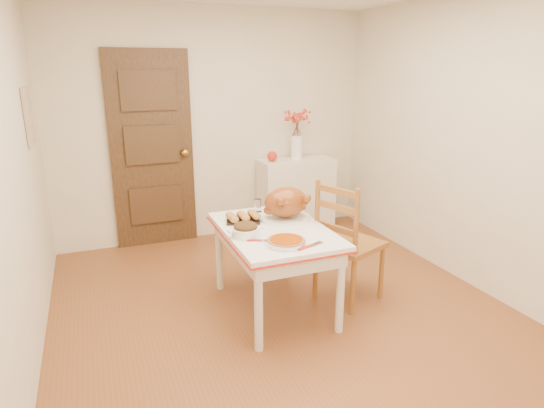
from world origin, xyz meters
name	(u,v)px	position (x,y,z in m)	size (l,w,h in m)	color
floor	(286,315)	(0.00, 0.00, 0.00)	(3.50, 4.00, 0.00)	brown
wall_back	(215,126)	(0.00, 2.00, 1.25)	(3.50, 0.00, 2.50)	beige
wall_front	(537,269)	(0.00, -2.00, 1.25)	(3.50, 0.00, 2.50)	beige
wall_left	(10,180)	(-1.75, 0.00, 1.25)	(0.00, 4.00, 2.50)	beige
wall_right	(477,144)	(1.75, 0.00, 1.25)	(0.00, 4.00, 2.50)	beige
door_back	(152,151)	(-0.70, 1.97, 1.03)	(0.85, 0.06, 2.06)	black
photo_board	(29,116)	(-1.73, 1.20, 1.50)	(0.03, 0.35, 0.45)	tan
sideboard	(296,195)	(0.89, 1.78, 0.43)	(0.86, 0.38, 0.86)	silver
kitchen_table	(274,269)	(-0.05, 0.14, 0.34)	(0.79, 1.15, 0.69)	white
chair_oak	(350,241)	(0.59, 0.07, 0.51)	(0.45, 0.45, 1.02)	#935D21
berry_vase	(297,135)	(0.89, 1.78, 1.14)	(0.29, 0.29, 0.57)	white
apple	(272,156)	(0.59, 1.78, 0.91)	(0.11, 0.11, 0.11)	red
turkey_platter	(286,204)	(0.12, 0.30, 0.82)	(0.42, 0.34, 0.27)	brown
pumpkin_pie	(286,241)	(-0.10, -0.21, 0.71)	(0.27, 0.27, 0.06)	#973400
stuffing_dish	(246,230)	(-0.31, 0.05, 0.74)	(0.26, 0.21, 0.10)	#4B3217
rolls_tray	(243,217)	(-0.22, 0.38, 0.72)	(0.26, 0.21, 0.07)	#BA7E38
pie_server	(311,246)	(0.04, -0.30, 0.69)	(0.23, 0.06, 0.01)	silver
carving_knife	(267,240)	(-0.20, -0.10, 0.69)	(0.28, 0.07, 0.01)	silver
drinking_glass	(258,205)	(-0.02, 0.58, 0.74)	(0.07, 0.07, 0.11)	white
shaker_pair	(280,203)	(0.19, 0.58, 0.74)	(0.10, 0.04, 0.10)	white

